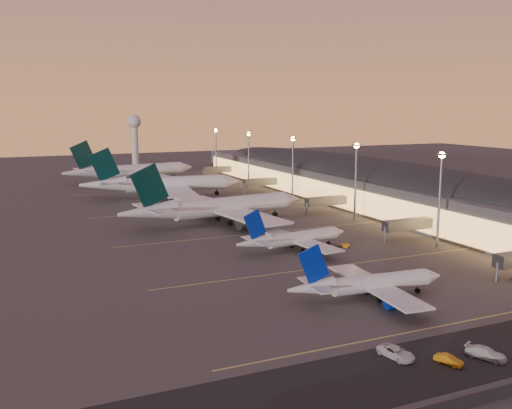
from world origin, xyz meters
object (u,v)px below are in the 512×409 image
Objects in this scene: service_van_c at (486,353)px; radar_tower at (135,131)px; airliner_narrow_south at (368,284)px; airliner_narrow_north at (293,239)px; airliner_wide_mid at (163,184)px; airliner_wide_near at (217,208)px; baggage_tug_c at (344,246)px; service_van_a at (396,352)px; airliner_wide_far at (131,171)px; service_van_b at (449,360)px.

radar_tower is at bearing 60.34° from service_van_c.
radar_tower reaches higher than airliner_narrow_south.
airliner_wide_mid reaches higher than airliner_narrow_north.
baggage_tug_c is (20.60, -43.51, -4.92)m from airliner_wide_near.
airliner_narrow_north is 70.33m from service_van_c.
airliner_narrow_north is 0.52× the size of airliner_wide_near.
airliner_wide_mid is at bearing 84.05° from airliner_wide_near.
service_van_a is at bearing -87.97° from baggage_tug_c.
airliner_wide_far reaches higher than baggage_tug_c.
airliner_wide_near is at bearing -97.99° from airliner_wide_far.
airliner_wide_near reaches higher than baggage_tug_c.
baggage_tug_c is at bearing -70.84° from airliner_wide_mid.
airliner_wide_far is at bearing -103.47° from radar_tower.
baggage_tug_c is 69.99m from service_van_c.
airliner_wide_near is (-1.81, 81.34, 2.26)m from airliner_narrow_south.
airliner_narrow_south is at bearing -88.28° from baggage_tug_c.
airliner_narrow_north is 102.31m from airliner_wide_mid.
airliner_narrow_north is at bearing 59.96° from service_van_c.
service_van_a is (-7.83, -166.38, -4.67)m from airliner_wide_mid.
airliner_wide_near is 0.98× the size of airliner_wide_mid.
airliner_narrow_south reaches higher than service_van_a.
airliner_wide_near is at bearing -81.22° from airliner_wide_mid.
airliner_wide_mid is 171.46m from service_van_b.
service_van_b is 6.60m from service_van_c.
service_van_c reaches higher than service_van_b.
airliner_narrow_south is 5.53× the size of service_van_a.
service_van_c is at bearing -92.82° from radar_tower.
airliner_wide_near is at bearing -95.03° from radar_tower.
radar_tower is at bearing 72.97° from service_van_a.
service_van_b is at bearing -105.90° from airliner_narrow_north.
airliner_wide_near is 2.01× the size of radar_tower.
service_van_c is (0.77, -29.80, -2.25)m from airliner_narrow_south.
service_van_b is (5.73, -5.00, -0.15)m from service_van_a.
airliner_narrow_south is 0.52× the size of airliner_wide_near.
radar_tower is 251.18m from baggage_tug_c.
airliner_narrow_south is 0.99× the size of airliner_narrow_north.
baggage_tug_c is at bearing -91.13° from airliner_wide_far.
airliner_wide_mid reaches higher than service_van_c.
radar_tower reaches higher than service_van_a.
airliner_wide_mid is 166.63m from service_van_a.
service_van_c reaches higher than baggage_tug_c.
airliner_narrow_north is 5.59× the size of service_van_a.
airliner_wide_mid is at bearing 64.64° from service_van_c.
airliner_narrow_south is 29.72m from service_van_b.
service_van_b is 0.70× the size of service_van_c.
service_van_a is 1.01× the size of service_van_c.
service_van_c is (-18.01, -67.63, 0.41)m from baggage_tug_c.
radar_tower is 5.38× the size of service_van_c.
airliner_wide_mid is 18.28× the size of baggage_tug_c.
airliner_narrow_south is 81.39m from airliner_wide_near.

